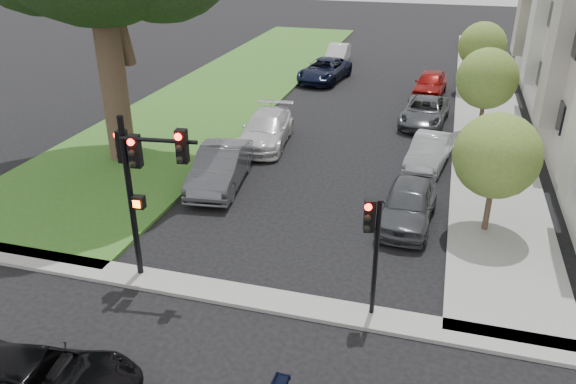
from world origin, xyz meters
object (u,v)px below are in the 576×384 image
(car_parked_2, at_px, (425,111))
(car_parked_5, at_px, (220,167))
(traffic_signal_main, at_px, (140,171))
(car_parked_8, at_px, (325,70))
(car_parked_9, at_px, (338,54))
(small_tree_b, at_px, (487,79))
(car_parked_3, at_px, (430,83))
(car_parked_6, at_px, (266,129))
(car_cross_near, at_px, (35,383))
(small_tree_a, at_px, (497,156))
(car_parked_0, at_px, (408,203))
(small_tree_c, at_px, (482,46))
(car_parked_1, at_px, (429,151))
(traffic_signal_secondary, at_px, (372,237))

(car_parked_2, distance_m, car_parked_5, 12.59)
(traffic_signal_main, xyz_separation_m, car_parked_8, (-0.18, 24.17, -2.72))
(car_parked_9, bearing_deg, small_tree_b, -57.54)
(car_parked_3, bearing_deg, car_parked_5, -110.58)
(car_parked_5, relative_size, car_parked_6, 0.95)
(small_tree_b, height_order, traffic_signal_main, traffic_signal_main)
(car_cross_near, relative_size, car_parked_8, 0.87)
(traffic_signal_main, xyz_separation_m, car_parked_2, (6.84, 16.85, -2.79))
(small_tree_a, xyz_separation_m, small_tree_b, (0.00, 10.02, 0.09))
(car_cross_near, xyz_separation_m, car_parked_0, (6.98, 10.73, 0.11))
(car_parked_0, bearing_deg, car_parked_8, 114.30)
(car_parked_5, height_order, car_parked_6, car_parked_5)
(small_tree_b, xyz_separation_m, car_parked_8, (-9.79, 8.54, -2.16))
(small_tree_c, bearing_deg, car_cross_near, -108.16)
(car_parked_0, relative_size, car_parked_6, 0.84)
(traffic_signal_main, height_order, car_parked_8, traffic_signal_main)
(small_tree_a, distance_m, car_parked_1, 6.23)
(traffic_signal_secondary, bearing_deg, car_cross_near, -141.42)
(car_parked_1, distance_m, car_parked_3, 11.49)
(traffic_signal_secondary, bearing_deg, small_tree_a, 60.64)
(small_tree_b, bearing_deg, car_parked_9, 125.24)
(traffic_signal_main, relative_size, car_parked_0, 1.15)
(small_tree_c, bearing_deg, small_tree_a, -90.00)
(small_tree_a, bearing_deg, car_parked_1, 112.20)
(car_cross_near, relative_size, car_parked_9, 1.10)
(car_parked_3, distance_m, car_parked_6, 12.95)
(traffic_signal_secondary, bearing_deg, car_parked_6, 119.62)
(car_parked_1, distance_m, car_parked_8, 15.16)
(small_tree_b, distance_m, car_parked_2, 3.75)
(small_tree_a, xyz_separation_m, car_cross_near, (-9.60, -10.78, -2.17))
(car_parked_5, distance_m, car_parked_8, 17.55)
(car_parked_0, height_order, car_parked_1, car_parked_0)
(car_parked_1, bearing_deg, car_parked_3, 100.76)
(small_tree_a, height_order, car_parked_9, small_tree_a)
(traffic_signal_secondary, distance_m, car_parked_0, 5.88)
(car_parked_3, height_order, car_parked_6, car_parked_6)
(traffic_signal_main, height_order, car_parked_2, traffic_signal_main)
(car_parked_6, bearing_deg, car_parked_2, 30.37)
(small_tree_a, bearing_deg, car_parked_6, 148.44)
(car_parked_1, xyz_separation_m, car_parked_6, (-7.61, 0.61, 0.08))
(small_tree_a, bearing_deg, car_parked_2, 103.81)
(car_cross_near, distance_m, car_parked_8, 29.34)
(traffic_signal_main, xyz_separation_m, car_parked_1, (7.39, 11.04, -2.78))
(traffic_signal_main, relative_size, car_parked_9, 1.21)
(traffic_signal_secondary, distance_m, car_parked_2, 16.99)
(car_parked_6, xyz_separation_m, car_parked_8, (0.04, 12.52, -0.02))
(car_parked_5, bearing_deg, small_tree_b, 34.04)
(traffic_signal_main, relative_size, car_parked_6, 0.97)
(traffic_signal_main, xyz_separation_m, car_parked_6, (-0.22, 11.65, -2.71))
(car_parked_3, relative_size, car_parked_9, 1.05)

